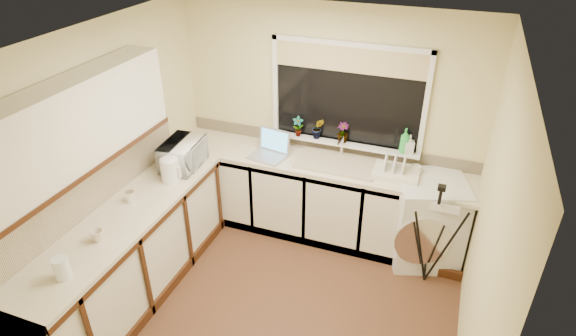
# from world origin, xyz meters

# --- Properties ---
(floor) EXTENTS (3.20, 3.20, 0.00)m
(floor) POSITION_xyz_m (0.00, 0.00, 0.00)
(floor) COLOR #543521
(floor) RESTS_ON ground
(ceiling) EXTENTS (3.20, 3.20, 0.00)m
(ceiling) POSITION_xyz_m (0.00, 0.00, 2.45)
(ceiling) COLOR white
(ceiling) RESTS_ON ground
(wall_back) EXTENTS (3.20, 0.00, 3.20)m
(wall_back) POSITION_xyz_m (0.00, 1.50, 1.23)
(wall_back) COLOR beige
(wall_back) RESTS_ON ground
(wall_front) EXTENTS (3.20, 0.00, 3.20)m
(wall_front) POSITION_xyz_m (0.00, -1.50, 1.23)
(wall_front) COLOR beige
(wall_front) RESTS_ON ground
(wall_left) EXTENTS (0.00, 3.00, 3.00)m
(wall_left) POSITION_xyz_m (-1.60, 0.00, 1.23)
(wall_left) COLOR beige
(wall_left) RESTS_ON ground
(wall_right) EXTENTS (0.00, 3.00, 3.00)m
(wall_right) POSITION_xyz_m (1.60, 0.00, 1.23)
(wall_right) COLOR beige
(wall_right) RESTS_ON ground
(base_cabinet_back) EXTENTS (2.55, 0.60, 0.86)m
(base_cabinet_back) POSITION_xyz_m (-0.33, 1.20, 0.43)
(base_cabinet_back) COLOR silver
(base_cabinet_back) RESTS_ON floor
(base_cabinet_left) EXTENTS (0.54, 2.40, 0.86)m
(base_cabinet_left) POSITION_xyz_m (-1.30, -0.30, 0.43)
(base_cabinet_left) COLOR silver
(base_cabinet_left) RESTS_ON floor
(worktop_back) EXTENTS (3.20, 0.60, 0.04)m
(worktop_back) POSITION_xyz_m (0.00, 1.20, 0.88)
(worktop_back) COLOR beige
(worktop_back) RESTS_ON base_cabinet_back
(worktop_left) EXTENTS (0.60, 2.40, 0.04)m
(worktop_left) POSITION_xyz_m (-1.30, -0.30, 0.88)
(worktop_left) COLOR beige
(worktop_left) RESTS_ON base_cabinet_left
(upper_cabinet) EXTENTS (0.28, 1.90, 0.70)m
(upper_cabinet) POSITION_xyz_m (-1.44, -0.45, 1.80)
(upper_cabinet) COLOR silver
(upper_cabinet) RESTS_ON wall_left
(splashback_left) EXTENTS (0.02, 2.40, 0.45)m
(splashback_left) POSITION_xyz_m (-1.59, -0.30, 1.12)
(splashback_left) COLOR beige
(splashback_left) RESTS_ON wall_left
(splashback_back) EXTENTS (3.20, 0.02, 0.14)m
(splashback_back) POSITION_xyz_m (0.00, 1.49, 0.97)
(splashback_back) COLOR beige
(splashback_back) RESTS_ON wall_back
(window_glass) EXTENTS (1.50, 0.02, 1.00)m
(window_glass) POSITION_xyz_m (0.20, 1.49, 1.55)
(window_glass) COLOR black
(window_glass) RESTS_ON wall_back
(window_blind) EXTENTS (1.50, 0.02, 0.25)m
(window_blind) POSITION_xyz_m (0.20, 1.46, 1.92)
(window_blind) COLOR tan
(window_blind) RESTS_ON wall_back
(windowsill) EXTENTS (1.60, 0.14, 0.03)m
(windowsill) POSITION_xyz_m (0.20, 1.43, 1.04)
(windowsill) COLOR white
(windowsill) RESTS_ON wall_back
(sink) EXTENTS (0.82, 0.46, 0.03)m
(sink) POSITION_xyz_m (0.20, 1.20, 0.91)
(sink) COLOR tan
(sink) RESTS_ON worktop_back
(faucet) EXTENTS (0.03, 0.03, 0.24)m
(faucet) POSITION_xyz_m (0.20, 1.38, 1.02)
(faucet) COLOR silver
(faucet) RESTS_ON worktop_back
(washing_machine) EXTENTS (0.81, 0.80, 0.92)m
(washing_machine) POSITION_xyz_m (1.17, 1.17, 0.46)
(washing_machine) COLOR silver
(washing_machine) RESTS_ON floor
(laptop) EXTENTS (0.41, 0.37, 0.27)m
(laptop) POSITION_xyz_m (-0.51, 1.15, 0.97)
(laptop) COLOR #9E9EA6
(laptop) RESTS_ON worktop_back
(kettle) EXTENTS (0.18, 0.18, 0.23)m
(kettle) POSITION_xyz_m (-1.22, 0.33, 1.02)
(kettle) COLOR white
(kettle) RESTS_ON worktop_left
(dish_rack) EXTENTS (0.45, 0.34, 0.07)m
(dish_rack) POSITION_xyz_m (0.81, 1.18, 0.93)
(dish_rack) COLOR silver
(dish_rack) RESTS_ON worktop_back
(tripod) EXTENTS (0.63, 0.63, 1.10)m
(tripod) POSITION_xyz_m (1.25, 0.81, 0.55)
(tripod) COLOR black
(tripod) RESTS_ON floor
(glass_jug) EXTENTS (0.12, 0.12, 0.17)m
(glass_jug) POSITION_xyz_m (-1.22, -1.09, 0.98)
(glass_jug) COLOR white
(glass_jug) RESTS_ON worktop_left
(steel_jar) EXTENTS (0.08, 0.08, 0.10)m
(steel_jar) POSITION_xyz_m (-1.37, -0.11, 0.95)
(steel_jar) COLOR white
(steel_jar) RESTS_ON worktop_left
(microwave) EXTENTS (0.38, 0.52, 0.28)m
(microwave) POSITION_xyz_m (-1.26, 0.62, 1.04)
(microwave) COLOR white
(microwave) RESTS_ON worktop_left
(plant_a) EXTENTS (0.13, 0.11, 0.22)m
(plant_a) POSITION_xyz_m (-0.29, 1.39, 1.16)
(plant_a) COLOR #999999
(plant_a) RESTS_ON windowsill
(plant_b) EXTENTS (0.15, 0.13, 0.23)m
(plant_b) POSITION_xyz_m (-0.08, 1.42, 1.16)
(plant_b) COLOR #999999
(plant_b) RESTS_ON windowsill
(plant_c) EXTENTS (0.12, 0.12, 0.21)m
(plant_c) POSITION_xyz_m (0.19, 1.43, 1.16)
(plant_c) COLOR #999999
(plant_c) RESTS_ON windowsill
(soap_bottle_green) EXTENTS (0.11, 0.11, 0.26)m
(soap_bottle_green) POSITION_xyz_m (0.83, 1.41, 1.18)
(soap_bottle_green) COLOR green
(soap_bottle_green) RESTS_ON windowsill
(soap_bottle_clear) EXTENTS (0.11, 0.11, 0.20)m
(soap_bottle_clear) POSITION_xyz_m (0.88, 1.41, 1.15)
(soap_bottle_clear) COLOR #999999
(soap_bottle_clear) RESTS_ON windowsill
(cup_back) EXTENTS (0.13, 0.13, 0.09)m
(cup_back) POSITION_xyz_m (0.99, 1.28, 0.95)
(cup_back) COLOR silver
(cup_back) RESTS_ON worktop_back
(cup_left) EXTENTS (0.13, 0.13, 0.10)m
(cup_left) POSITION_xyz_m (-1.27, -0.67, 0.95)
(cup_left) COLOR beige
(cup_left) RESTS_ON worktop_left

